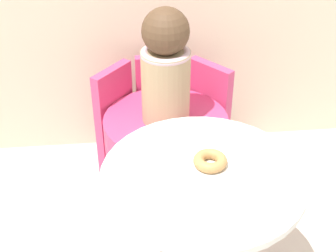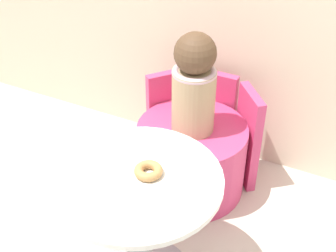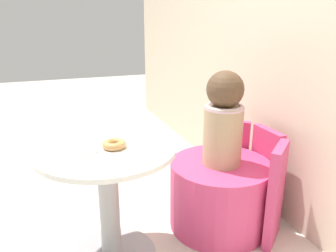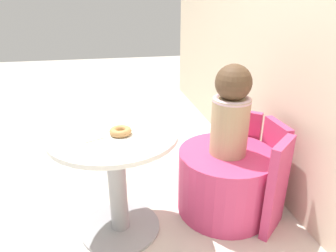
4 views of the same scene
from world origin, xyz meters
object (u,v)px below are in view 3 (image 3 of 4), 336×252
round_table (108,186)px  donut (114,144)px  child_figure (224,119)px  tub_chair (219,194)px

round_table → donut: (0.03, 0.04, 0.23)m
round_table → child_figure: child_figure is taller
tub_chair → donut: bearing=-82.3°
round_table → child_figure: (-0.06, 0.68, 0.26)m
tub_chair → child_figure: (0.00, 0.00, 0.48)m
tub_chair → donut: 0.79m
tub_chair → round_table: bearing=-85.2°
child_figure → donut: bearing=-82.3°
round_table → donut: size_ratio=5.96×
round_table → tub_chair: round_table is taller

